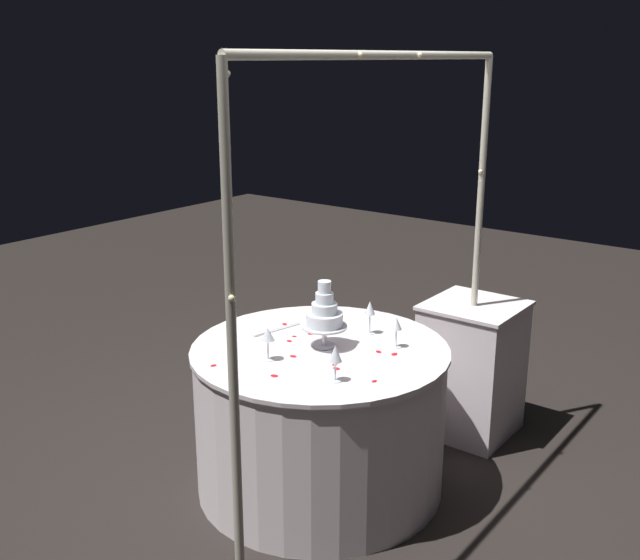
{
  "coord_description": "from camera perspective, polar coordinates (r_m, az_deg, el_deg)",
  "views": [
    {
      "loc": [
        2.67,
        2.03,
        2.09
      ],
      "look_at": [
        0.0,
        0.0,
        1.09
      ],
      "focal_mm": 41.91,
      "sensor_mm": 36.0,
      "label": 1
    }
  ],
  "objects": [
    {
      "name": "side_table",
      "position": [
        4.37,
        11.47,
        -6.61
      ],
      "size": [
        0.5,
        0.5,
        0.78
      ],
      "color": "white",
      "rests_on": "ground"
    },
    {
      "name": "rose_petal_5",
      "position": [
        3.51,
        -2.06,
        -5.83
      ],
      "size": [
        0.03,
        0.04,
        0.0
      ],
      "primitive_type": "ellipsoid",
      "rotation": [
        0.0,
        0.0,
        1.8
      ],
      "color": "red",
      "rests_on": "main_table"
    },
    {
      "name": "tiered_cake",
      "position": [
        3.57,
        0.34,
        -2.68
      ],
      "size": [
        0.22,
        0.22,
        0.33
      ],
      "color": "silver",
      "rests_on": "main_table"
    },
    {
      "name": "rose_petal_0",
      "position": [
        3.55,
        5.7,
        -5.65
      ],
      "size": [
        0.04,
        0.03,
        0.0
      ],
      "primitive_type": "ellipsoid",
      "rotation": [
        0.0,
        0.0,
        0.06
      ],
      "color": "red",
      "rests_on": "main_table"
    },
    {
      "name": "cake_knife",
      "position": [
        3.83,
        -3.58,
        -3.87
      ],
      "size": [
        0.29,
        0.08,
        0.01
      ],
      "color": "silver",
      "rests_on": "main_table"
    },
    {
      "name": "rose_petal_2",
      "position": [
        3.92,
        -2.72,
        -3.38
      ],
      "size": [
        0.04,
        0.04,
        0.0
      ],
      "primitive_type": "ellipsoid",
      "rotation": [
        0.0,
        0.0,
        4.09
      ],
      "color": "red",
      "rests_on": "main_table"
    },
    {
      "name": "rose_petal_12",
      "position": [
        3.75,
        -1.97,
        -4.32
      ],
      "size": [
        0.03,
        0.03,
        0.0
      ],
      "primitive_type": "ellipsoid",
      "rotation": [
        0.0,
        0.0,
        2.16
      ],
      "color": "red",
      "rests_on": "main_table"
    },
    {
      "name": "ground_plane",
      "position": [
        3.96,
        0.0,
        -15.26
      ],
      "size": [
        12.0,
        12.0,
        0.0
      ],
      "primitive_type": "plane",
      "color": "black"
    },
    {
      "name": "rose_petal_7",
      "position": [
        3.78,
        -0.7,
        -4.13
      ],
      "size": [
        0.04,
        0.04,
        0.0
      ],
      "primitive_type": "ellipsoid",
      "rotation": [
        0.0,
        0.0,
        5.21
      ],
      "color": "red",
      "rests_on": "main_table"
    },
    {
      "name": "wine_glass_0",
      "position": [
        3.76,
        3.83,
        -2.3
      ],
      "size": [
        0.06,
        0.06,
        0.17
      ],
      "color": "silver",
      "rests_on": "main_table"
    },
    {
      "name": "rose_petal_3",
      "position": [
        4.11,
        0.38,
        -2.42
      ],
      "size": [
        0.03,
        0.04,
        0.0
      ],
      "primitive_type": "ellipsoid",
      "rotation": [
        0.0,
        0.0,
        4.48
      ],
      "color": "red",
      "rests_on": "main_table"
    },
    {
      "name": "rose_petal_6",
      "position": [
        3.42,
        1.12,
        -6.47
      ],
      "size": [
        0.03,
        0.02,
        0.0
      ],
      "primitive_type": "ellipsoid",
      "rotation": [
        0.0,
        0.0,
        2.9
      ],
      "color": "red",
      "rests_on": "main_table"
    },
    {
      "name": "rose_petal_11",
      "position": [
        3.81,
        -0.21,
        -3.99
      ],
      "size": [
        0.05,
        0.05,
        0.0
      ],
      "primitive_type": "ellipsoid",
      "rotation": [
        0.0,
        0.0,
        0.84
      ],
      "color": "red",
      "rests_on": "main_table"
    },
    {
      "name": "rose_petal_10",
      "position": [
        3.57,
        4.49,
        -5.48
      ],
      "size": [
        0.04,
        0.04,
        0.0
      ],
      "primitive_type": "ellipsoid",
      "rotation": [
        0.0,
        0.0,
        1.15
      ],
      "color": "red",
      "rests_on": "main_table"
    },
    {
      "name": "main_table",
      "position": [
        3.77,
        0.0,
        -10.43
      ],
      "size": [
        1.25,
        1.25,
        0.75
      ],
      "color": "white",
      "rests_on": "ground"
    },
    {
      "name": "wine_glass_1",
      "position": [
        3.21,
        1.18,
        -5.77
      ],
      "size": [
        0.06,
        0.06,
        0.16
      ],
      "color": "silver",
      "rests_on": "main_table"
    },
    {
      "name": "rose_petal_1",
      "position": [
        3.31,
        -3.51,
        -7.31
      ],
      "size": [
        0.03,
        0.04,
        0.0
      ],
      "primitive_type": "ellipsoid",
      "rotation": [
        0.0,
        0.0,
        1.75
      ],
      "color": "red",
      "rests_on": "main_table"
    },
    {
      "name": "rose_petal_9",
      "position": [
        3.44,
        -8.13,
        -6.47
      ],
      "size": [
        0.03,
        0.03,
        0.0
      ],
      "primitive_type": "ellipsoid",
      "rotation": [
        0.0,
        0.0,
        2.95
      ],
      "color": "red",
      "rests_on": "main_table"
    },
    {
      "name": "wine_glass_2",
      "position": [
        3.6,
        5.86,
        -3.5
      ],
      "size": [
        0.06,
        0.06,
        0.15
      ],
      "color": "silver",
      "rests_on": "main_table"
    },
    {
      "name": "decorative_arch",
      "position": [
        3.24,
        4.86,
        3.83
      ],
      "size": [
        1.95,
        0.06,
        2.12
      ],
      "color": "#B7B29E",
      "rests_on": "ground"
    },
    {
      "name": "rose_petal_4",
      "position": [
        3.38,
        1.26,
        -6.77
      ],
      "size": [
        0.03,
        0.04,
        0.0
      ],
      "primitive_type": "ellipsoid",
      "rotation": [
        0.0,
        0.0,
        4.65
      ],
      "color": "red",
      "rests_on": "main_table"
    },
    {
      "name": "rose_petal_13",
      "position": [
        3.26,
        4.17,
        -7.71
      ],
      "size": [
        0.03,
        0.02,
        0.0
      ],
      "primitive_type": "ellipsoid",
      "rotation": [
        0.0,
        0.0,
        0.03
      ],
      "color": "red",
      "rests_on": "main_table"
    },
    {
      "name": "wine_glass_3",
      "position": [
        3.44,
        -4.02,
        -4.27
      ],
      "size": [
        0.06,
        0.06,
        0.16
      ],
      "color": "silver",
      "rests_on": "main_table"
    },
    {
      "name": "rose_petal_8",
      "position": [
        3.69,
        -2.36,
        -4.67
      ],
      "size": [
        0.02,
        0.03,
        0.0
      ],
      "primitive_type": "ellipsoid",
      "rotation": [
        0.0,
        0.0,
        4.69
      ],
      "color": "red",
      "rests_on": "main_table"
    }
  ]
}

